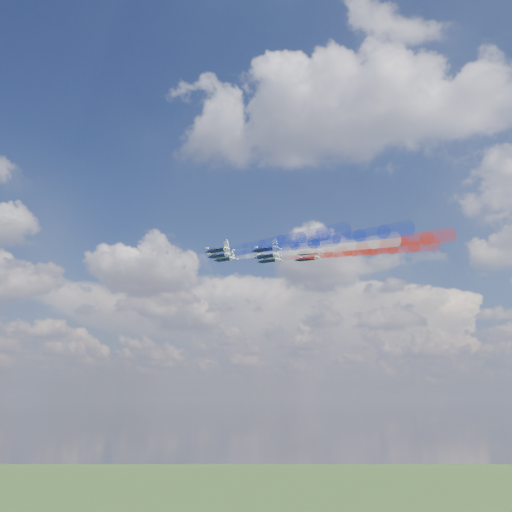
% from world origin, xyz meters
% --- Properties ---
extents(jet_lead, '(13.98, 13.41, 4.97)m').
position_xyz_m(jet_lead, '(2.31, -15.33, 150.75)').
color(jet_lead, black).
extents(trail_lead, '(35.74, 23.30, 7.88)m').
position_xyz_m(trail_lead, '(23.37, -27.57, 148.35)').
color(trail_lead, white).
extents(jet_inner_left, '(13.98, 13.41, 4.97)m').
position_xyz_m(jet_inner_left, '(6.21, -28.86, 148.39)').
color(jet_inner_left, black).
extents(trail_inner_left, '(35.74, 23.30, 7.88)m').
position_xyz_m(trail_inner_left, '(27.27, -41.10, 145.99)').
color(trail_inner_left, '#172BC5').
extents(jet_inner_right, '(13.98, 13.41, 4.97)m').
position_xyz_m(jet_inner_right, '(16.26, -13.19, 149.70)').
color(jet_inner_right, black).
extents(trail_inner_right, '(35.74, 23.30, 7.88)m').
position_xyz_m(trail_inner_right, '(37.32, -25.43, 147.30)').
color(trail_inner_right, red).
extents(jet_outer_left, '(13.98, 13.41, 4.97)m').
position_xyz_m(jet_outer_left, '(10.99, -41.17, 146.55)').
color(jet_outer_left, black).
extents(trail_outer_left, '(35.74, 23.30, 7.88)m').
position_xyz_m(trail_outer_left, '(32.05, -53.41, 144.16)').
color(trail_outer_left, '#172BC5').
extents(jet_center_third, '(13.98, 13.41, 4.97)m').
position_xyz_m(jet_center_third, '(19.75, -26.35, 147.72)').
color(jet_center_third, black).
extents(trail_center_third, '(35.74, 23.30, 7.88)m').
position_xyz_m(trail_center_third, '(40.81, -38.59, 145.32)').
color(trail_center_third, white).
extents(jet_outer_right, '(13.98, 13.41, 4.97)m').
position_xyz_m(jet_outer_right, '(27.94, -11.41, 149.78)').
color(jet_outer_right, black).
extents(trail_outer_right, '(35.74, 23.30, 7.88)m').
position_xyz_m(trail_outer_right, '(49.00, -23.65, 147.38)').
color(trail_outer_right, red).
extents(jet_rear_left, '(13.98, 13.41, 4.97)m').
position_xyz_m(jet_rear_left, '(23.65, -39.33, 146.19)').
color(jet_rear_left, black).
extents(trail_rear_left, '(35.74, 23.30, 7.88)m').
position_xyz_m(trail_rear_left, '(44.71, -51.57, 143.79)').
color(trail_rear_left, '#172BC5').
extents(jet_rear_right, '(13.98, 13.41, 4.97)m').
position_xyz_m(jet_rear_right, '(31.67, -24.57, 148.25)').
color(jet_rear_right, black).
extents(trail_rear_right, '(35.74, 23.30, 7.88)m').
position_xyz_m(trail_rear_right, '(52.73, -36.81, 145.85)').
color(trail_rear_right, red).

